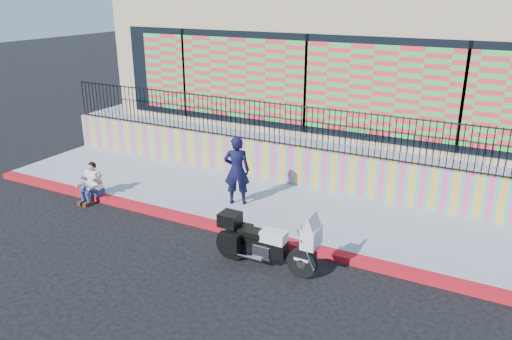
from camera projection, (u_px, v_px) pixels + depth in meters
The scene contains 10 objects.
ground at pixel (234, 233), 11.70m from camera, with size 90.00×90.00×0.00m, color black.
red_curb at pixel (234, 230), 11.68m from camera, with size 16.00×0.30×0.15m, color #B80D2A.
sidewalk at pixel (266, 205), 13.05m from camera, with size 16.00×3.00×0.15m, color #8991A4.
mural_wall at pixel (291, 165), 14.17m from camera, with size 16.00×0.20×1.10m, color #FF437F.
metal_fence at pixel (292, 125), 13.78m from camera, with size 15.80×0.04×1.20m, color black, non-canonical shape.
elevated_platform at pixel (347, 126), 18.43m from camera, with size 16.00×10.00×1.25m, color #8991A4.
storefront_building at pixel (350, 55), 17.36m from camera, with size 14.00×8.06×4.00m.
police_motorcycle at pixel (264, 241), 10.11m from camera, with size 2.22×0.73×1.38m.
police_officer at pixel (237, 170), 12.69m from camera, with size 0.66×0.43×1.81m, color black.
seated_man at pixel (90, 186), 13.30m from camera, with size 0.54×0.71×1.06m.
Camera 1 is at (5.36, -9.04, 5.38)m, focal length 35.00 mm.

